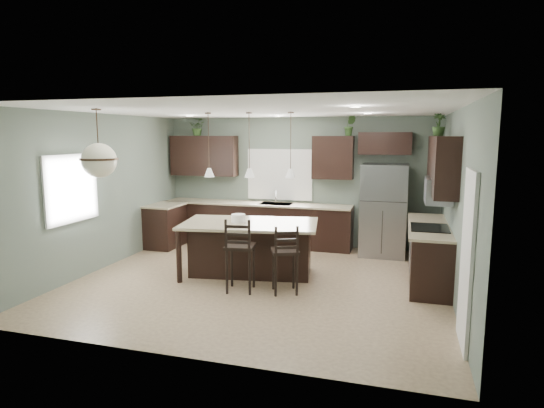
% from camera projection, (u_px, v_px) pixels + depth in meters
% --- Properties ---
extents(ground, '(6.00, 6.00, 0.00)m').
position_uv_depth(ground, '(260.00, 281.00, 7.60)').
color(ground, '#9E8466').
rests_on(ground, ground).
extents(pantry_door, '(0.04, 0.82, 2.04)m').
position_uv_depth(pantry_door, '(467.00, 260.00, 5.15)').
color(pantry_door, white).
rests_on(pantry_door, ground).
extents(window_back, '(1.35, 0.02, 1.00)m').
position_uv_depth(window_back, '(280.00, 175.00, 10.07)').
color(window_back, white).
rests_on(window_back, room_shell).
extents(window_left, '(0.02, 1.10, 1.00)m').
position_uv_depth(window_left, '(71.00, 189.00, 7.43)').
color(window_left, white).
rests_on(window_left, room_shell).
extents(left_return_cabs, '(0.60, 0.90, 0.90)m').
position_uv_depth(left_return_cabs, '(166.00, 226.00, 9.89)').
color(left_return_cabs, black).
rests_on(left_return_cabs, ground).
extents(left_return_countertop, '(0.66, 0.96, 0.04)m').
position_uv_depth(left_return_countertop, '(166.00, 205.00, 9.81)').
color(left_return_countertop, '#BDAE8F').
rests_on(left_return_countertop, left_return_cabs).
extents(back_lower_cabs, '(4.20, 0.60, 0.90)m').
position_uv_depth(back_lower_cabs, '(257.00, 224.00, 10.09)').
color(back_lower_cabs, black).
rests_on(back_lower_cabs, ground).
extents(back_countertop, '(4.20, 0.66, 0.04)m').
position_uv_depth(back_countertop, '(256.00, 204.00, 10.00)').
color(back_countertop, '#BDAE8F').
rests_on(back_countertop, back_lower_cabs).
extents(sink_inset, '(0.70, 0.45, 0.01)m').
position_uv_depth(sink_inset, '(276.00, 204.00, 9.87)').
color(sink_inset, gray).
rests_on(sink_inset, back_countertop).
extents(faucet, '(0.02, 0.02, 0.28)m').
position_uv_depth(faucet, '(276.00, 197.00, 9.82)').
color(faucet, silver).
rests_on(faucet, back_countertop).
extents(back_upper_left, '(1.55, 0.34, 0.90)m').
position_uv_depth(back_upper_left, '(204.00, 156.00, 10.35)').
color(back_upper_left, black).
rests_on(back_upper_left, room_shell).
extents(back_upper_right, '(0.85, 0.34, 0.90)m').
position_uv_depth(back_upper_right, '(333.00, 158.00, 9.53)').
color(back_upper_right, black).
rests_on(back_upper_right, room_shell).
extents(fridge_header, '(1.05, 0.34, 0.45)m').
position_uv_depth(fridge_header, '(385.00, 143.00, 9.19)').
color(fridge_header, black).
rests_on(fridge_header, room_shell).
extents(right_lower_cabs, '(0.60, 2.35, 0.90)m').
position_uv_depth(right_lower_cabs, '(429.00, 254.00, 7.61)').
color(right_lower_cabs, black).
rests_on(right_lower_cabs, ground).
extents(right_countertop, '(0.66, 2.35, 0.04)m').
position_uv_depth(right_countertop, '(429.00, 226.00, 7.55)').
color(right_countertop, '#BDAE8F').
rests_on(right_countertop, right_lower_cabs).
extents(cooktop, '(0.58, 0.75, 0.02)m').
position_uv_depth(cooktop, '(430.00, 228.00, 7.28)').
color(cooktop, black).
rests_on(cooktop, right_countertop).
extents(wall_oven_front, '(0.01, 0.72, 0.60)m').
position_uv_depth(wall_oven_front, '(410.00, 256.00, 7.44)').
color(wall_oven_front, gray).
rests_on(wall_oven_front, right_lower_cabs).
extents(right_upper_cabs, '(0.34, 2.35, 0.90)m').
position_uv_depth(right_upper_cabs, '(442.00, 164.00, 7.35)').
color(right_upper_cabs, black).
rests_on(right_upper_cabs, room_shell).
extents(microwave, '(0.40, 0.75, 0.40)m').
position_uv_depth(microwave, '(438.00, 191.00, 7.16)').
color(microwave, gray).
rests_on(microwave, right_upper_cabs).
extents(refrigerator, '(0.90, 0.74, 1.85)m').
position_uv_depth(refrigerator, '(384.00, 210.00, 9.10)').
color(refrigerator, gray).
rests_on(refrigerator, ground).
extents(kitchen_island, '(2.48, 1.65, 0.92)m').
position_uv_depth(kitchen_island, '(250.00, 249.00, 7.90)').
color(kitchen_island, black).
rests_on(kitchen_island, ground).
extents(serving_dish, '(0.24, 0.24, 0.14)m').
position_uv_depth(serving_dish, '(238.00, 218.00, 7.84)').
color(serving_dish, silver).
rests_on(serving_dish, kitchen_island).
extents(bar_stool_center, '(0.50, 0.50, 1.17)m').
position_uv_depth(bar_stool_center, '(240.00, 254.00, 7.03)').
color(bar_stool_center, black).
rests_on(bar_stool_center, ground).
extents(bar_stool_right, '(0.52, 0.52, 1.08)m').
position_uv_depth(bar_stool_right, '(285.00, 259.00, 6.96)').
color(bar_stool_right, black).
rests_on(bar_stool_right, ground).
extents(pendant_left, '(0.17, 0.17, 1.10)m').
position_uv_depth(pendant_left, '(209.00, 145.00, 7.72)').
color(pendant_left, silver).
rests_on(pendant_left, room_shell).
extents(pendant_center, '(0.17, 0.17, 1.10)m').
position_uv_depth(pendant_center, '(249.00, 145.00, 7.63)').
color(pendant_center, silver).
rests_on(pendant_center, room_shell).
extents(pendant_right, '(0.17, 0.17, 1.10)m').
position_uv_depth(pendant_right, '(291.00, 145.00, 7.54)').
color(pendant_right, white).
rests_on(pendant_right, room_shell).
extents(chandelier, '(0.55, 0.55, 1.00)m').
position_uv_depth(chandelier, '(98.00, 143.00, 6.59)').
color(chandelier, beige).
rests_on(chandelier, room_shell).
extents(plant_back_left, '(0.39, 0.35, 0.39)m').
position_uv_depth(plant_back_left, '(198.00, 127.00, 10.26)').
color(plant_back_left, '#304D21').
rests_on(plant_back_left, back_upper_left).
extents(plant_back_right, '(0.25, 0.21, 0.42)m').
position_uv_depth(plant_back_right, '(350.00, 126.00, 9.31)').
color(plant_back_right, '#345726').
rests_on(plant_back_right, back_upper_right).
extents(plant_right_wall, '(0.27, 0.27, 0.40)m').
position_uv_depth(plant_right_wall, '(439.00, 125.00, 7.99)').
color(plant_right_wall, '#2D4A20').
rests_on(plant_right_wall, right_upper_cabs).
extents(room_shell, '(6.00, 6.00, 6.00)m').
position_uv_depth(room_shell, '(259.00, 180.00, 7.34)').
color(room_shell, slate).
rests_on(room_shell, ground).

